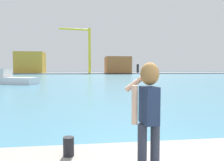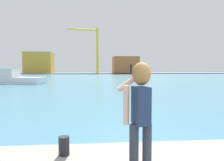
# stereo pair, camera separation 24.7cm
# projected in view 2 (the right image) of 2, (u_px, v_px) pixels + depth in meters

# --- Properties ---
(ground_plane) EXTENTS (220.00, 220.00, 0.00)m
(ground_plane) POSITION_uv_depth(u_px,v_px,m) (101.00, 77.00, 52.61)
(ground_plane) COLOR #334751
(harbor_water) EXTENTS (140.00, 100.00, 0.02)m
(harbor_water) POSITION_uv_depth(u_px,v_px,m) (100.00, 77.00, 54.60)
(harbor_water) COLOR teal
(harbor_water) RESTS_ON ground_plane
(far_shore_dock) EXTENTS (140.00, 20.00, 0.36)m
(far_shore_dock) POSITION_uv_depth(u_px,v_px,m) (98.00, 73.00, 94.38)
(far_shore_dock) COLOR gray
(far_shore_dock) RESTS_ON ground_plane
(person_photographer) EXTENTS (0.53, 0.55, 1.74)m
(person_photographer) POSITION_uv_depth(u_px,v_px,m) (140.00, 108.00, 3.16)
(person_photographer) COLOR #2D3342
(person_photographer) RESTS_ON quay_promenade
(harbor_bollard) EXTENTS (0.21, 0.21, 0.36)m
(harbor_bollard) POSITION_uv_depth(u_px,v_px,m) (64.00, 146.00, 4.05)
(harbor_bollard) COLOR black
(harbor_bollard) RESTS_ON quay_promenade
(boat_moored) EXTENTS (9.32, 5.28, 2.10)m
(boat_moored) POSITION_uv_depth(u_px,v_px,m) (12.00, 78.00, 30.04)
(boat_moored) COLOR white
(boat_moored) RESTS_ON harbor_water
(warehouse_left) EXTENTS (11.37, 8.60, 8.84)m
(warehouse_left) POSITION_uv_depth(u_px,v_px,m) (39.00, 63.00, 91.31)
(warehouse_left) COLOR gold
(warehouse_left) RESTS_ON far_shore_dock
(warehouse_right) EXTENTS (10.29, 10.14, 6.79)m
(warehouse_right) POSITION_uv_depth(u_px,v_px,m) (125.00, 65.00, 89.41)
(warehouse_right) COLOR #B26633
(warehouse_right) RESTS_ON far_shore_dock
(port_crane) EXTENTS (12.47, 2.62, 18.36)m
(port_crane) POSITION_uv_depth(u_px,v_px,m) (94.00, 46.00, 86.72)
(port_crane) COLOR yellow
(port_crane) RESTS_ON far_shore_dock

